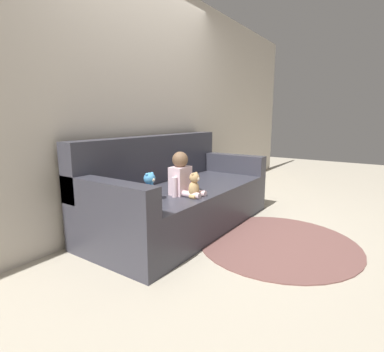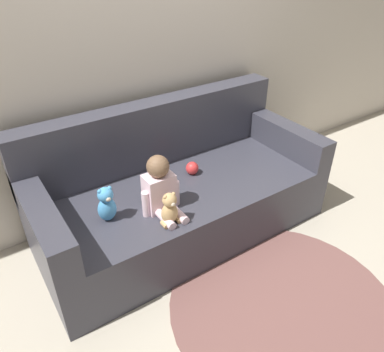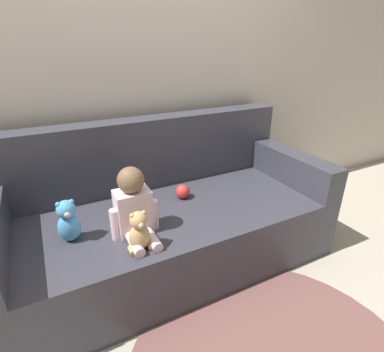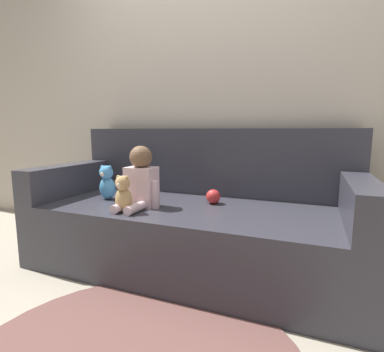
# 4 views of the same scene
# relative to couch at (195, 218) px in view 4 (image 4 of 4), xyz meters

# --- Properties ---
(ground_plane) EXTENTS (12.00, 12.00, 0.00)m
(ground_plane) POSITION_rel_couch_xyz_m (0.00, -0.06, -0.32)
(ground_plane) COLOR #B7AD99
(wall_back) EXTENTS (8.00, 0.05, 2.60)m
(wall_back) POSITION_rel_couch_xyz_m (0.00, 0.49, 0.98)
(wall_back) COLOR beige
(wall_back) RESTS_ON ground_plane
(couch) EXTENTS (2.12, 0.94, 0.93)m
(couch) POSITION_rel_couch_xyz_m (0.00, 0.00, 0.00)
(couch) COLOR #383842
(couch) RESTS_ON ground_plane
(person_baby) EXTENTS (0.27, 0.31, 0.39)m
(person_baby) POSITION_rel_couch_xyz_m (-0.28, -0.25, 0.28)
(person_baby) COLOR silver
(person_baby) RESTS_ON couch
(teddy_bear_brown) EXTENTS (0.13, 0.10, 0.22)m
(teddy_bear_brown) POSITION_rel_couch_xyz_m (-0.30, -0.40, 0.22)
(teddy_bear_brown) COLOR tan
(teddy_bear_brown) RESTS_ON couch
(plush_toy_side) EXTENTS (0.12, 0.11, 0.24)m
(plush_toy_side) POSITION_rel_couch_xyz_m (-0.61, -0.16, 0.24)
(plush_toy_side) COLOR #4C9EDB
(plush_toy_side) RESTS_ON couch
(toy_ball) EXTENTS (0.10, 0.10, 0.10)m
(toy_ball) POSITION_rel_couch_xyz_m (0.13, 0.00, 0.16)
(toy_ball) COLOR red
(toy_ball) RESTS_ON couch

